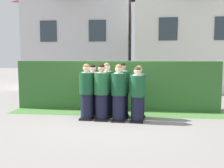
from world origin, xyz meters
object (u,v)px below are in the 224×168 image
object	(u,v)px
student_in_red_blazer	(93,91)
student_rear_row_3	(139,93)
student_rear_row_2	(122,91)
student_front_row_3	(137,96)
student_front_row_2	(119,94)
student_rear_row_1	(107,91)
student_front_row_1	(102,93)
student_front_row_0	(87,93)

from	to	relation	value
student_in_red_blazer	student_rear_row_3	bearing A→B (deg)	-6.70
student_rear_row_2	student_front_row_3	bearing A→B (deg)	-47.41
student_in_red_blazer	student_rear_row_2	world-z (taller)	student_rear_row_2
student_front_row_2	student_front_row_3	bearing A→B (deg)	-2.45
student_front_row_2	student_in_red_blazer	size ratio (longest dim) A/B	1.02
student_front_row_3	student_in_red_blazer	xyz separation A→B (m)	(-1.40, 0.61, 0.02)
student_in_red_blazer	student_rear_row_1	world-z (taller)	student_rear_row_1
student_rear_row_2	student_rear_row_3	distance (m)	0.51
student_front_row_1	student_rear_row_3	world-z (taller)	student_front_row_1
student_in_red_blazer	student_front_row_3	bearing A→B (deg)	-23.52
student_front_row_0	student_front_row_2	world-z (taller)	student_front_row_0
student_front_row_0	student_rear_row_2	world-z (taller)	student_rear_row_2
student_front_row_3	student_rear_row_1	world-z (taller)	student_rear_row_1
student_front_row_3	student_rear_row_2	size ratio (longest dim) A/B	0.94
student_front_row_1	student_front_row_2	bearing A→B (deg)	-7.25
student_front_row_0	student_rear_row_1	distance (m)	0.69
student_rear_row_1	student_front_row_0	bearing A→B (deg)	-142.08
student_front_row_0	student_rear_row_1	size ratio (longest dim) A/B	0.99
student_front_row_0	student_front_row_3	xyz separation A→B (m)	(1.49, -0.14, -0.03)
student_in_red_blazer	student_front_row_1	bearing A→B (deg)	-55.03
student_front_row_1	student_rear_row_2	distance (m)	0.71
student_front_row_0	student_rear_row_1	xyz separation A→B (m)	(0.54, 0.42, 0.01)
student_front_row_3	student_rear_row_3	world-z (taller)	student_rear_row_3
student_in_red_blazer	student_rear_row_3	world-z (taller)	student_in_red_blazer
student_front_row_0	student_rear_row_2	xyz separation A→B (m)	(1.03, 0.37, 0.02)
student_rear_row_2	student_front_row_0	bearing A→B (deg)	-160.25
student_front_row_3	student_front_row_0	bearing A→B (deg)	174.80
student_front_row_0	student_rear_row_2	size ratio (longest dim) A/B	0.98
student_front_row_0	student_front_row_1	distance (m)	0.46
student_rear_row_1	student_rear_row_2	size ratio (longest dim) A/B	0.99
student_in_red_blazer	student_rear_row_3	xyz separation A→B (m)	(1.44, -0.17, -0.01)
student_front_row_2	student_in_red_blazer	xyz separation A→B (m)	(-0.87, 0.59, -0.01)
student_front_row_0	student_front_row_1	xyz separation A→B (m)	(0.46, -0.05, 0.00)
student_front_row_2	student_rear_row_2	bearing A→B (deg)	82.36
student_in_red_blazer	student_rear_row_1	distance (m)	0.46
student_front_row_0	student_rear_row_3	xyz separation A→B (m)	(1.53, 0.30, -0.03)
student_front_row_0	student_front_row_3	bearing A→B (deg)	-5.20
student_front_row_1	student_in_red_blazer	bearing A→B (deg)	124.97
student_front_row_3	student_rear_row_3	bearing A→B (deg)	84.80
student_in_red_blazer	student_rear_row_3	size ratio (longest dim) A/B	1.02
student_front_row_1	student_front_row_2	world-z (taller)	student_front_row_1
student_front_row_3	student_in_red_blazer	size ratio (longest dim) A/B	0.98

